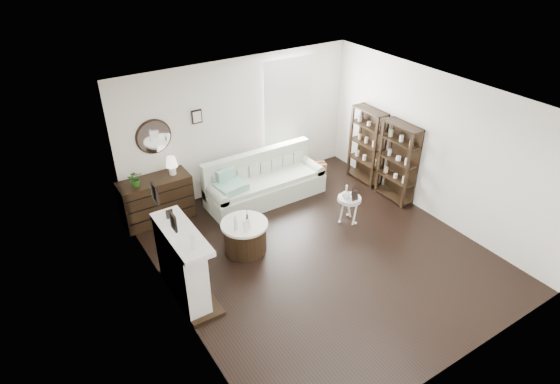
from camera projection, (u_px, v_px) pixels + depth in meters
room at (273, 108)px, 9.43m from camera, size 5.50×5.50×5.50m
fireplace at (183, 267)px, 6.85m from camera, size 0.50×1.40×1.84m
shelf_unit_far at (367, 146)px, 9.75m from camera, size 0.30×0.80×1.60m
shelf_unit_near at (398, 162)px, 9.11m from camera, size 0.30×0.80×1.60m
sofa at (264, 184)px, 9.37m from camera, size 2.40×0.83×0.93m
quilt at (231, 187)px, 8.80m from camera, size 0.61×0.53×0.14m
suitcase at (310, 173)px, 9.94m from camera, size 0.69×0.43×0.43m
dresser at (157, 200)px, 8.64m from camera, size 1.29×0.55×0.86m
table_lamp at (172, 166)px, 8.50m from camera, size 0.24×0.24×0.35m
potted_plant at (135, 178)px, 8.15m from camera, size 0.31×0.28×0.29m
drum_table at (245, 236)px, 7.91m from camera, size 0.80×0.80×0.55m
pedestal_table at (349, 200)px, 8.54m from camera, size 0.43×0.43×0.52m
eiffel_drum at (247, 216)px, 7.81m from camera, size 0.11×0.11×0.18m
bottle_drum at (236, 223)px, 7.55m from camera, size 0.06×0.06×0.28m
card_frame_drum at (247, 225)px, 7.56m from camera, size 0.15×0.10×0.19m
eiffel_ped at (353, 191)px, 8.53m from camera, size 0.14×0.14×0.19m
flask_ped at (346, 192)px, 8.43m from camera, size 0.15×0.15×0.27m
card_frame_ped at (355, 196)px, 8.40m from camera, size 0.14×0.05×0.18m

